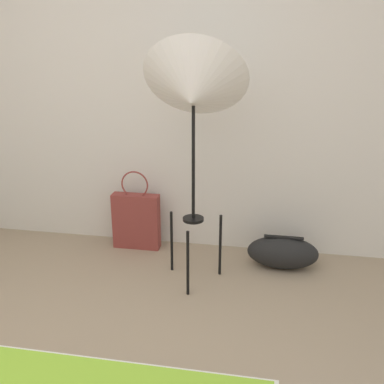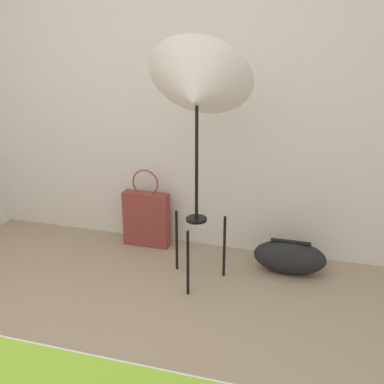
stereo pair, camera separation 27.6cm
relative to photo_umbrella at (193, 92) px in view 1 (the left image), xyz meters
The scene contains 4 objects.
wall_back 0.69m from the photo_umbrella, 121.20° to the left, with size 8.00×0.05×2.60m.
photo_umbrella is the anchor object (origin of this frame).
tote_bag 1.27m from the photo_umbrella, 141.84° to the left, with size 0.38×0.10×0.65m.
duffel_bag 1.37m from the photo_umbrella, 24.58° to the left, with size 0.52×0.24×0.25m.
Camera 1 is at (0.85, -1.17, 1.64)m, focal length 42.00 mm.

